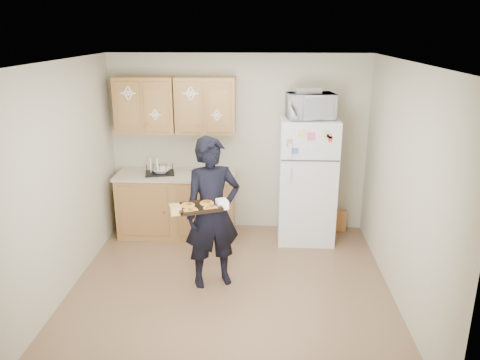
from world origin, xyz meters
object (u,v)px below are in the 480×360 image
at_px(person, 213,213).
at_px(microwave, 310,106).
at_px(baking_tray, 199,208).
at_px(refrigerator, 307,180).
at_px(dish_rack, 160,168).

relative_size(person, microwave, 2.93).
distance_m(baking_tray, microwave, 2.14).
bearing_deg(person, baking_tray, -132.72).
bearing_deg(person, microwave, 25.71).
bearing_deg(baking_tray, microwave, 28.92).
height_order(refrigerator, microwave, microwave).
distance_m(person, dish_rack, 1.57).
relative_size(refrigerator, baking_tray, 3.84).
relative_size(microwave, dish_rack, 1.52).
relative_size(refrigerator, dish_rack, 4.38).
xyz_separation_m(microwave, dish_rack, (-2.01, 0.07, -0.89)).
bearing_deg(dish_rack, baking_tray, -64.49).
bearing_deg(refrigerator, baking_tray, -128.81).
xyz_separation_m(refrigerator, baking_tray, (-1.26, -1.56, 0.18)).
height_order(microwave, dish_rack, microwave).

